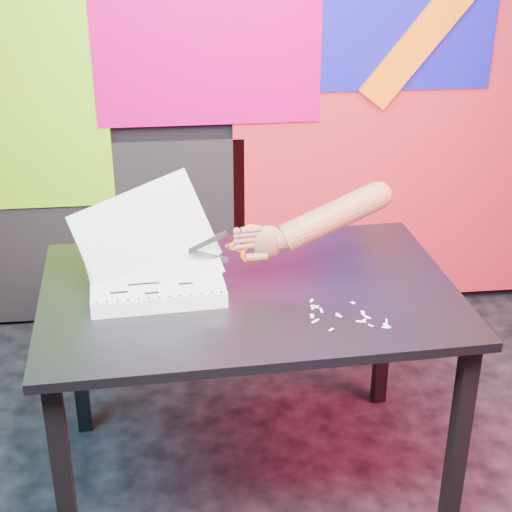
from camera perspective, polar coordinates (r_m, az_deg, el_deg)
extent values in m
cube|color=black|center=(3.40, 0.76, 16.42)|extent=(3.00, 0.01, 2.70)
cube|color=red|center=(3.62, 11.14, 8.40)|extent=(1.60, 0.02, 1.60)
cube|color=#1410B2|center=(3.46, 10.42, 17.85)|extent=(0.85, 0.02, 0.75)
cube|color=#C00058|center=(3.33, -3.57, 16.18)|extent=(0.95, 0.02, 0.80)
cube|color=#76D912|center=(3.44, -17.15, 11.16)|extent=(0.75, 0.02, 1.00)
cube|color=black|center=(3.62, -11.13, 1.59)|extent=(1.30, 0.02, 0.85)
cube|color=black|center=(2.35, -13.76, -16.01)|extent=(0.05, 0.05, 0.72)
cube|color=black|center=(2.94, -12.92, -6.54)|extent=(0.05, 0.05, 0.72)
cube|color=black|center=(2.50, 14.47, -13.14)|extent=(0.05, 0.05, 0.72)
cube|color=black|center=(3.07, 9.29, -4.78)|extent=(0.05, 0.05, 0.72)
cube|color=#29292A|center=(2.45, -0.52, -2.67)|extent=(1.32, 0.91, 0.03)
cube|color=silver|center=(2.43, -7.21, -2.02)|extent=(0.42, 0.32, 0.05)
cube|color=white|center=(2.42, -7.24, -1.50)|extent=(0.42, 0.32, 0.00)
cube|color=white|center=(2.42, -7.25, -1.40)|extent=(0.42, 0.30, 0.12)
cube|color=white|center=(2.42, -7.52, -0.75)|extent=(0.44, 0.29, 0.21)
cube|color=white|center=(2.42, -7.81, 0.39)|extent=(0.46, 0.25, 0.30)
cube|color=white|center=(2.41, -8.11, 1.50)|extent=(0.47, 0.22, 0.35)
cylinder|color=black|center=(2.30, -11.54, -3.34)|extent=(0.01, 0.01, 0.00)
cylinder|color=black|center=(2.30, -10.79, -3.29)|extent=(0.01, 0.01, 0.00)
cylinder|color=black|center=(2.30, -10.04, -3.23)|extent=(0.01, 0.01, 0.00)
cylinder|color=black|center=(2.30, -9.28, -3.17)|extent=(0.01, 0.01, 0.00)
cylinder|color=black|center=(2.30, -8.53, -3.11)|extent=(0.01, 0.01, 0.00)
cylinder|color=black|center=(2.30, -7.78, -3.05)|extent=(0.01, 0.01, 0.00)
cylinder|color=black|center=(2.30, -7.03, -2.99)|extent=(0.01, 0.01, 0.00)
cylinder|color=black|center=(2.30, -6.27, -2.93)|extent=(0.01, 0.01, 0.00)
cylinder|color=black|center=(2.31, -5.52, -2.87)|extent=(0.01, 0.01, 0.00)
cylinder|color=black|center=(2.31, -4.77, -2.81)|extent=(0.01, 0.01, 0.00)
cylinder|color=black|center=(2.31, -4.03, -2.75)|extent=(0.01, 0.01, 0.00)
cylinder|color=black|center=(2.31, -3.28, -2.69)|extent=(0.01, 0.01, 0.00)
cylinder|color=black|center=(2.32, -2.54, -2.63)|extent=(0.01, 0.01, 0.00)
cylinder|color=black|center=(2.54, -11.52, -0.43)|extent=(0.01, 0.01, 0.00)
cylinder|color=black|center=(2.54, -10.84, -0.38)|extent=(0.01, 0.01, 0.00)
cylinder|color=black|center=(2.54, -10.16, -0.33)|extent=(0.01, 0.01, 0.00)
cylinder|color=black|center=(2.54, -9.48, -0.27)|extent=(0.01, 0.01, 0.00)
cylinder|color=black|center=(2.54, -8.80, -0.22)|extent=(0.01, 0.01, 0.00)
cylinder|color=black|center=(2.54, -8.12, -0.17)|extent=(0.01, 0.01, 0.00)
cylinder|color=black|center=(2.54, -7.44, -0.12)|extent=(0.01, 0.01, 0.00)
cylinder|color=black|center=(2.54, -6.76, -0.06)|extent=(0.01, 0.01, 0.00)
cylinder|color=black|center=(2.55, -6.08, -0.01)|extent=(0.01, 0.01, 0.00)
cylinder|color=black|center=(2.55, -5.41, 0.04)|extent=(0.01, 0.01, 0.00)
cylinder|color=black|center=(2.55, -4.73, 0.09)|extent=(0.01, 0.01, 0.00)
cylinder|color=black|center=(2.55, -4.05, 0.15)|extent=(0.01, 0.01, 0.00)
cylinder|color=black|center=(2.56, -3.38, 0.20)|extent=(0.01, 0.01, 0.00)
cube|color=black|center=(2.47, -9.51, -1.10)|extent=(0.07, 0.02, 0.00)
cube|color=black|center=(2.45, -6.80, -1.11)|extent=(0.05, 0.01, 0.00)
cube|color=black|center=(2.38, -8.19, -2.01)|extent=(0.10, 0.02, 0.00)
cube|color=black|center=(2.37, -5.12, -2.00)|extent=(0.04, 0.01, 0.00)
cube|color=black|center=(2.35, -9.93, -2.62)|extent=(0.05, 0.01, 0.00)
cube|color=black|center=(2.50, -6.17, -0.52)|extent=(0.06, 0.02, 0.00)
cube|color=black|center=(2.33, -7.59, -2.68)|extent=(0.04, 0.01, 0.00)
cube|color=#BDBEC0|center=(2.37, -3.50, 1.03)|extent=(0.12, 0.02, 0.06)
cube|color=#BDBEC0|center=(2.39, -3.47, 0.02)|extent=(0.12, 0.02, 0.06)
cylinder|color=#BDBEC0|center=(2.39, -2.09, 0.68)|extent=(0.01, 0.01, 0.01)
cube|color=#E66204|center=(2.40, -1.58, 0.54)|extent=(0.05, 0.02, 0.03)
cube|color=#E66204|center=(2.39, -1.59, 0.94)|extent=(0.05, 0.02, 0.03)
torus|color=#E66204|center=(2.39, -0.38, 1.58)|extent=(0.07, 0.02, 0.07)
torus|color=#E66204|center=(2.42, -0.38, 0.19)|extent=(0.07, 0.02, 0.07)
ellipsoid|color=brown|center=(2.42, 0.87, 1.02)|extent=(0.11, 0.06, 0.11)
cylinder|color=brown|center=(2.41, -0.38, 0.78)|extent=(0.08, 0.03, 0.02)
cylinder|color=brown|center=(2.40, -0.38, 1.21)|extent=(0.08, 0.03, 0.02)
cylinder|color=brown|center=(2.39, -0.38, 1.59)|extent=(0.07, 0.03, 0.02)
cylinder|color=brown|center=(2.39, -0.38, 1.93)|extent=(0.06, 0.03, 0.02)
cylinder|color=brown|center=(2.42, 0.08, -0.06)|extent=(0.07, 0.03, 0.03)
cylinder|color=brown|center=(2.43, 2.07, 1.24)|extent=(0.07, 0.08, 0.07)
cylinder|color=brown|center=(2.46, 5.53, 2.85)|extent=(0.35, 0.14, 0.20)
sphere|color=brown|center=(2.49, 8.93, 4.42)|extent=(0.08, 0.08, 0.08)
cube|color=white|center=(2.31, 5.97, -4.23)|extent=(0.01, 0.02, 0.00)
cube|color=white|center=(2.35, 4.28, -3.63)|extent=(0.01, 0.01, 0.00)
cube|color=white|center=(2.23, 5.50, -5.34)|extent=(0.02, 0.02, 0.00)
cube|color=white|center=(2.27, 4.34, -4.73)|extent=(0.03, 0.02, 0.00)
cube|color=white|center=(2.26, 8.34, -5.01)|extent=(0.01, 0.01, 0.00)
cube|color=white|center=(2.34, 4.33, -3.69)|extent=(0.02, 0.01, 0.00)
cube|color=white|center=(2.27, 9.50, -5.01)|extent=(0.02, 0.03, 0.00)
cube|color=white|center=(2.26, 9.40, -5.13)|extent=(0.02, 0.01, 0.00)
cube|color=white|center=(2.29, 4.11, -4.38)|extent=(0.01, 0.02, 0.00)
cube|color=white|center=(2.37, 4.06, -3.25)|extent=(0.01, 0.02, 0.00)
cube|color=white|center=(2.29, 9.47, -4.70)|extent=(0.01, 0.03, 0.00)
cube|color=white|center=(2.28, 7.65, -4.74)|extent=(0.03, 0.01, 0.00)
cube|color=white|center=(2.37, 7.07, -3.40)|extent=(0.01, 0.01, 0.00)
cube|color=white|center=(2.30, 6.05, -4.35)|extent=(0.02, 0.02, 0.00)
cube|color=white|center=(2.32, 7.78, -4.12)|extent=(0.01, 0.02, 0.00)
cube|color=white|center=(2.32, 4.77, -3.95)|extent=(0.01, 0.03, 0.00)
cube|color=white|center=(2.30, 8.10, -4.42)|extent=(0.02, 0.02, 0.00)
cube|color=white|center=(2.29, 7.89, -4.60)|extent=(0.01, 0.01, 0.00)
cube|color=white|center=(2.33, 4.22, -3.78)|extent=(0.02, 0.02, 0.00)
cube|color=white|center=(2.34, 4.26, -3.69)|extent=(0.02, 0.02, 0.00)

